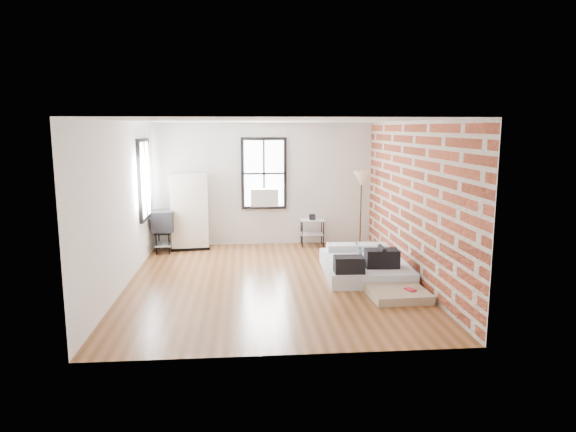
{
  "coord_description": "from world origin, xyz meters",
  "views": [
    {
      "loc": [
        -0.45,
        -8.74,
        2.68
      ],
      "look_at": [
        0.32,
        0.3,
        1.12
      ],
      "focal_mm": 32.0,
      "sensor_mm": 36.0,
      "label": 1
    }
  ],
  "objects": [
    {
      "name": "ground",
      "position": [
        0.0,
        0.0,
        0.0
      ],
      "size": [
        6.0,
        6.0,
        0.0
      ],
      "primitive_type": "plane",
      "color": "#553316",
      "rests_on": "ground"
    },
    {
      "name": "wardrobe",
      "position": [
        -1.68,
        2.65,
        0.83
      ],
      "size": [
        0.89,
        0.58,
        1.68
      ],
      "rotation": [
        0.0,
        0.0,
        0.11
      ],
      "color": "black",
      "rests_on": "ground"
    },
    {
      "name": "mattress_bare",
      "position": [
        1.92,
        -0.48,
        0.11
      ],
      "size": [
        0.98,
        1.75,
        0.37
      ],
      "rotation": [
        0.0,
        0.0,
        0.05
      ],
      "color": "tan",
      "rests_on": "ground"
    },
    {
      "name": "room_shell",
      "position": [
        0.23,
        0.36,
        1.74
      ],
      "size": [
        5.02,
        6.02,
        2.8
      ],
      "color": "silver",
      "rests_on": "ground"
    },
    {
      "name": "tv_stand",
      "position": [
        -2.21,
        2.4,
        0.65
      ],
      "size": [
        0.48,
        0.66,
        0.91
      ],
      "rotation": [
        0.0,
        0.0,
        0.05
      ],
      "color": "black",
      "rests_on": "ground"
    },
    {
      "name": "side_table",
      "position": [
        1.09,
        2.72,
        0.49
      ],
      "size": [
        0.57,
        0.46,
        0.72
      ],
      "rotation": [
        0.0,
        0.0,
        -0.04
      ],
      "color": "black",
      "rests_on": "ground"
    },
    {
      "name": "floor_lamp",
      "position": [
        2.15,
        2.44,
        1.49
      ],
      "size": [
        0.37,
        0.37,
        1.73
      ],
      "color": "#301E10",
      "rests_on": "ground"
    },
    {
      "name": "mattress_main",
      "position": [
        1.74,
        0.29,
        0.18
      ],
      "size": [
        1.56,
        2.06,
        0.64
      ],
      "rotation": [
        0.0,
        0.0,
        -0.04
      ],
      "color": "silver",
      "rests_on": "ground"
    }
  ]
}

